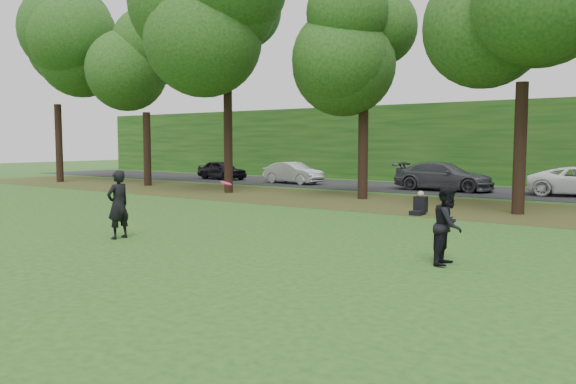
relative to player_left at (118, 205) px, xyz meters
The scene contains 10 objects.
ground 3.56m from the player_left, 14.73° to the right, with size 120.00×120.00×0.00m, color #234616.
leaf_litter 12.61m from the player_left, 74.64° to the left, with size 60.00×7.00×0.01m, color #3E3116.
street 20.42m from the player_left, 80.60° to the left, with size 70.00×7.00×0.02m, color black.
far_hedge 26.38m from the player_left, 82.74° to the left, with size 70.00×3.00×5.00m, color #123D11.
player_left is the anchor object (origin of this frame).
player_right 8.38m from the player_left, 13.11° to the left, with size 0.80×0.62×1.65m, color black.
parked_cars 19.65m from the player_left, 80.21° to the left, with size 37.02×3.41×1.48m.
frisbee 3.27m from the player_left, 13.14° to the left, with size 0.37×0.38×0.13m.
seated_person 10.36m from the player_left, 63.94° to the left, with size 0.42×0.73×0.83m.
tree_line 14.23m from the player_left, 76.08° to the left, with size 55.30×7.90×12.31m.
Camera 1 is at (8.75, -8.46, 2.52)m, focal length 35.00 mm.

